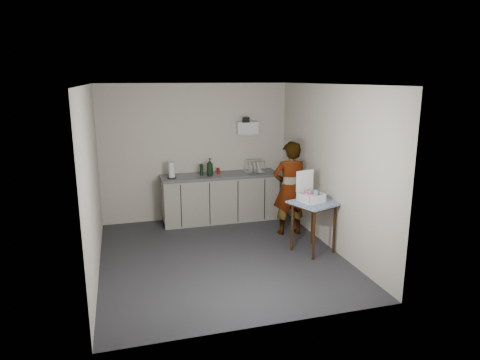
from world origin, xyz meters
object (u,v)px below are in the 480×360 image
object	(u,v)px
soap_bottle	(210,167)
paper_towel	(172,171)
side_table	(314,208)
dark_bottle	(201,170)
kitchen_counter	(220,199)
standing_man	(290,188)
bakery_box	(310,195)
soda_can	(218,171)
dish_rack	(254,170)

from	to	relation	value
soap_bottle	paper_towel	xyz separation A→B (m)	(-0.71, 0.01, -0.03)
side_table	dark_bottle	size ratio (longest dim) A/B	3.76
kitchen_counter	standing_man	distance (m)	1.50
standing_man	bakery_box	world-z (taller)	standing_man
soda_can	bakery_box	bearing A→B (deg)	-61.64
kitchen_counter	paper_towel	xyz separation A→B (m)	(-0.92, -0.07, 0.62)
side_table	dark_bottle	bearing A→B (deg)	104.74
paper_towel	dish_rack	distance (m)	1.59
standing_man	dish_rack	size ratio (longest dim) A/B	4.64
dark_bottle	paper_towel	xyz separation A→B (m)	(-0.56, -0.07, 0.03)
paper_towel	soap_bottle	bearing A→B (deg)	-0.74
soda_can	dish_rack	world-z (taller)	dish_rack
soda_can	bakery_box	size ratio (longest dim) A/B	0.25
soda_can	paper_towel	bearing A→B (deg)	-172.50
soap_bottle	bakery_box	size ratio (longest dim) A/B	0.72
soda_can	dish_rack	xyz separation A→B (m)	(0.69, -0.08, -0.00)
kitchen_counter	soap_bottle	bearing A→B (deg)	-160.61
kitchen_counter	soda_can	bearing A→B (deg)	115.14
side_table	standing_man	bearing A→B (deg)	72.23
soap_bottle	dark_bottle	distance (m)	0.17
soda_can	dish_rack	distance (m)	0.70
side_table	dark_bottle	distance (m)	2.39
soap_bottle	paper_towel	distance (m)	0.71
kitchen_counter	soap_bottle	distance (m)	0.69
soda_can	paper_towel	size ratio (longest dim) A/B	0.39
soap_bottle	paper_towel	bearing A→B (deg)	179.26
bakery_box	kitchen_counter	bearing A→B (deg)	104.71
standing_man	side_table	bearing A→B (deg)	98.03
kitchen_counter	side_table	world-z (taller)	kitchen_counter
standing_man	dark_bottle	size ratio (longest dim) A/B	7.57
kitchen_counter	soap_bottle	size ratio (longest dim) A/B	6.71
side_table	bakery_box	bearing A→B (deg)	103.36
paper_towel	dish_rack	bearing A→B (deg)	1.24
soda_can	dish_rack	size ratio (longest dim) A/B	0.32
paper_towel	bakery_box	world-z (taller)	bakery_box
dish_rack	soda_can	bearing A→B (deg)	173.08
paper_towel	bakery_box	size ratio (longest dim) A/B	0.63
kitchen_counter	bakery_box	xyz separation A→B (m)	(1.00, -1.85, 0.49)
soda_can	dark_bottle	distance (m)	0.34
soda_can	paper_towel	distance (m)	0.91
soda_can	standing_man	bearing A→B (deg)	-47.47
soap_bottle	dish_rack	distance (m)	0.89
side_table	paper_towel	distance (m)	2.72
dark_bottle	paper_towel	world-z (taller)	paper_towel
soap_bottle	dish_rack	size ratio (longest dim) A/B	0.94
dark_bottle	kitchen_counter	bearing A→B (deg)	-0.43
kitchen_counter	dish_rack	size ratio (longest dim) A/B	6.31
soap_bottle	standing_man	bearing A→B (deg)	-39.16
soap_bottle	side_table	bearing A→B (deg)	-55.61
standing_man	soap_bottle	xyz separation A→B (m)	(-1.20, 0.98, 0.25)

